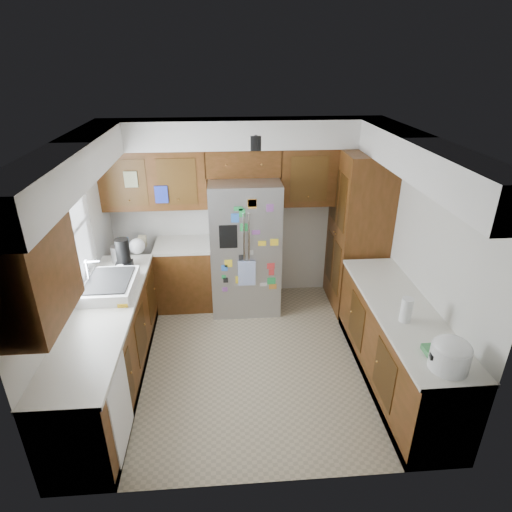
# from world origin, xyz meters

# --- Properties ---
(floor) EXTENTS (3.60, 3.60, 0.00)m
(floor) POSITION_xyz_m (0.00, 0.00, 0.00)
(floor) COLOR tan
(floor) RESTS_ON ground
(room_shell) EXTENTS (3.64, 3.24, 2.52)m
(room_shell) POSITION_xyz_m (-0.11, 0.36, 1.82)
(room_shell) COLOR beige
(room_shell) RESTS_ON ground
(left_counter_run) EXTENTS (1.36, 3.20, 0.92)m
(left_counter_run) POSITION_xyz_m (-1.36, 0.03, 0.43)
(left_counter_run) COLOR #40270C
(left_counter_run) RESTS_ON ground
(right_counter_run) EXTENTS (0.63, 2.25, 0.92)m
(right_counter_run) POSITION_xyz_m (1.50, -0.47, 0.42)
(right_counter_run) COLOR #40270C
(right_counter_run) RESTS_ON ground
(pantry) EXTENTS (0.60, 0.90, 2.15)m
(pantry) POSITION_xyz_m (1.50, 1.15, 1.07)
(pantry) COLOR #40270C
(pantry) RESTS_ON ground
(fridge) EXTENTS (0.90, 0.79, 1.80)m
(fridge) POSITION_xyz_m (-0.00, 1.20, 0.90)
(fridge) COLOR #A9AAAE
(fridge) RESTS_ON ground
(bridge_cabinet) EXTENTS (0.96, 0.34, 0.35)m
(bridge_cabinet) POSITION_xyz_m (0.00, 1.43, 1.98)
(bridge_cabinet) COLOR #40270C
(bridge_cabinet) RESTS_ON fridge
(fridge_top_items) EXTENTS (0.78, 0.31, 0.26)m
(fridge_top_items) POSITION_xyz_m (-0.04, 1.36, 2.28)
(fridge_top_items) COLOR #1315B8
(fridge_top_items) RESTS_ON bridge_cabinet
(sink_assembly) EXTENTS (0.52, 0.71, 0.37)m
(sink_assembly) POSITION_xyz_m (-1.50, 0.10, 0.99)
(sink_assembly) COLOR white
(sink_assembly) RESTS_ON left_counter_run
(left_counter_clutter) EXTENTS (0.38, 0.87, 0.38)m
(left_counter_clutter) POSITION_xyz_m (-1.45, 0.85, 1.05)
(left_counter_clutter) COLOR black
(left_counter_clutter) RESTS_ON left_counter_run
(rice_cooker) EXTENTS (0.32, 0.31, 0.28)m
(rice_cooker) POSITION_xyz_m (1.50, -1.38, 1.06)
(rice_cooker) COLOR white
(rice_cooker) RESTS_ON right_counter_run
(paper_towel) EXTENTS (0.11, 0.11, 0.24)m
(paper_towel) POSITION_xyz_m (1.42, -0.70, 1.04)
(paper_towel) COLOR white
(paper_towel) RESTS_ON right_counter_run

